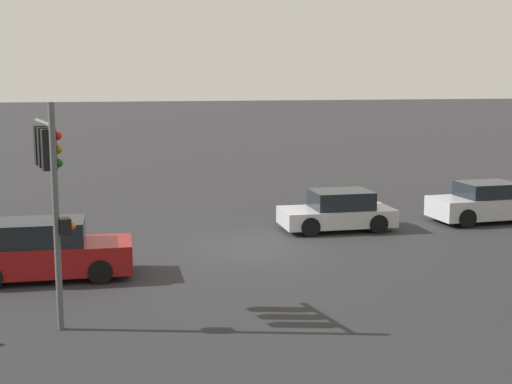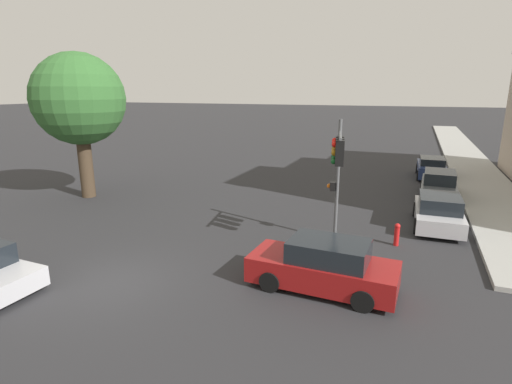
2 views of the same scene
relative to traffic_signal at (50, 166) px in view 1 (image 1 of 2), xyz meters
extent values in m
plane|color=#28282B|center=(-6.09, -5.61, -3.51)|extent=(300.00, 300.00, 0.00)
cylinder|color=#515456|center=(-0.11, 0.84, -1.04)|extent=(0.14, 0.14, 4.94)
cylinder|color=#515456|center=(0.10, -0.31, 0.93)|extent=(0.53, 2.32, 0.10)
cube|color=black|center=(0.00, 0.26, 0.38)|extent=(0.35, 0.35, 0.90)
sphere|color=red|center=(-0.19, 0.23, 0.68)|extent=(0.20, 0.20, 0.20)
sphere|color=#99660F|center=(-0.19, 0.23, 0.38)|extent=(0.20, 0.20, 0.20)
sphere|color=#0F511E|center=(-0.19, 0.23, 0.08)|extent=(0.20, 0.20, 0.20)
cube|color=black|center=(0.10, -0.31, 0.38)|extent=(0.35, 0.35, 0.90)
sphere|color=red|center=(-0.08, -0.35, 0.68)|extent=(0.20, 0.20, 0.20)
sphere|color=#99660F|center=(-0.08, -0.35, 0.38)|extent=(0.20, 0.20, 0.20)
sphere|color=#0F511E|center=(-0.08, -0.35, 0.08)|extent=(0.20, 0.20, 0.20)
cube|color=black|center=(0.21, -0.89, 0.38)|extent=(0.35, 0.35, 0.90)
sphere|color=red|center=(0.02, -0.92, 0.68)|extent=(0.20, 0.20, 0.20)
sphere|color=#99660F|center=(0.02, -0.92, 0.38)|extent=(0.20, 0.20, 0.20)
sphere|color=#0F511E|center=(0.02, -0.92, 0.08)|extent=(0.20, 0.20, 0.20)
cube|color=black|center=(-0.29, 0.81, -1.22)|extent=(0.28, 0.38, 0.35)
sphere|color=orange|center=(-0.43, 0.78, -1.22)|extent=(0.18, 0.18, 0.18)
cube|color=maroon|center=(0.30, -3.46, -2.94)|extent=(4.59, 2.01, 0.80)
cube|color=black|center=(0.48, -3.46, -2.22)|extent=(2.42, 1.69, 0.64)
cylinder|color=black|center=(-1.14, -4.24, -3.19)|extent=(0.66, 0.25, 0.66)
cylinder|color=black|center=(-1.06, -2.54, -3.19)|extent=(0.66, 0.25, 0.66)
cylinder|color=black|center=(1.66, -4.37, -3.19)|extent=(0.66, 0.25, 0.66)
cube|color=#B7B7BC|center=(-9.57, -7.53, -3.02)|extent=(4.09, 2.05, 0.61)
cube|color=black|center=(-9.74, -7.53, -2.40)|extent=(2.15, 1.76, 0.64)
cylinder|color=black|center=(-8.30, -6.66, -3.17)|extent=(0.68, 0.24, 0.68)
cylinder|color=black|center=(-8.35, -8.48, -3.17)|extent=(0.68, 0.24, 0.68)
cylinder|color=black|center=(-10.80, -6.59, -3.17)|extent=(0.68, 0.24, 0.68)
cylinder|color=black|center=(-10.85, -8.40, -3.17)|extent=(0.68, 0.24, 0.68)
cube|color=#B7B7BC|center=(-15.54, -7.60, -2.94)|extent=(4.04, 1.98, 0.76)
cube|color=black|center=(-15.70, -7.60, -2.28)|extent=(2.12, 1.70, 0.56)
cylinder|color=black|center=(-14.33, -6.68, -3.16)|extent=(0.71, 0.24, 0.70)
cylinder|color=black|center=(-14.28, -8.43, -3.16)|extent=(0.71, 0.24, 0.70)
cylinder|color=black|center=(-16.74, -8.51, -3.16)|extent=(0.71, 0.24, 0.70)
camera|label=1|loc=(-0.69, 16.34, 1.92)|focal=50.00mm
camera|label=2|loc=(2.58, -14.78, 2.54)|focal=28.00mm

